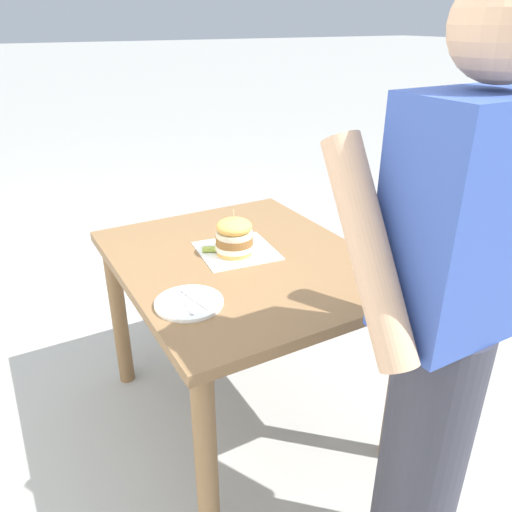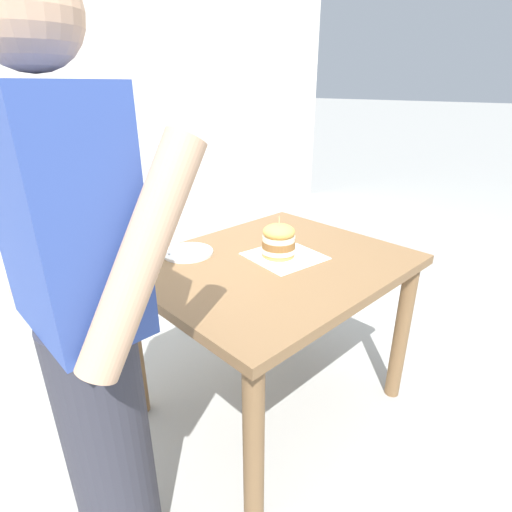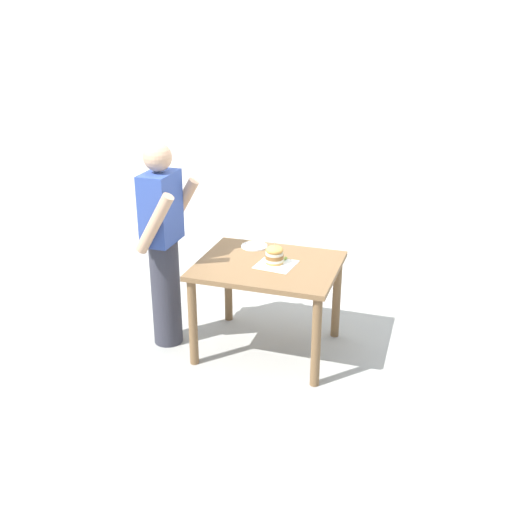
% 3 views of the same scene
% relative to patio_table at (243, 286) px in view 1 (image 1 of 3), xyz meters
% --- Properties ---
extents(ground_plane, '(80.00, 80.00, 0.00)m').
position_rel_patio_table_xyz_m(ground_plane, '(0.00, 0.00, -0.64)').
color(ground_plane, '#9E9E99').
extents(patio_table, '(0.90, 1.09, 0.77)m').
position_rel_patio_table_xyz_m(patio_table, '(0.00, 0.00, 0.00)').
color(patio_table, brown).
rests_on(patio_table, ground).
extents(serving_paper, '(0.32, 0.32, 0.00)m').
position_rel_patio_table_xyz_m(serving_paper, '(-0.01, -0.07, 0.12)').
color(serving_paper, white).
rests_on(serving_paper, patio_table).
extents(sandwich, '(0.15, 0.15, 0.18)m').
position_rel_patio_table_xyz_m(sandwich, '(0.01, -0.05, 0.20)').
color(sandwich, gold).
rests_on(sandwich, serving_paper).
extents(pickle_spear, '(0.08, 0.06, 0.02)m').
position_rel_patio_table_xyz_m(pickle_spear, '(0.08, -0.10, 0.14)').
color(pickle_spear, '#8EA83D').
rests_on(pickle_spear, serving_paper).
extents(side_plate_with_forks, '(0.22, 0.22, 0.02)m').
position_rel_patio_table_xyz_m(side_plate_with_forks, '(0.31, 0.22, 0.13)').
color(side_plate_with_forks, white).
rests_on(side_plate_with_forks, patio_table).
extents(diner_across_table, '(0.55, 0.35, 1.69)m').
position_rel_patio_table_xyz_m(diner_across_table, '(-0.13, 0.83, 0.24)').
color(diner_across_table, '#33333D').
rests_on(diner_across_table, ground).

